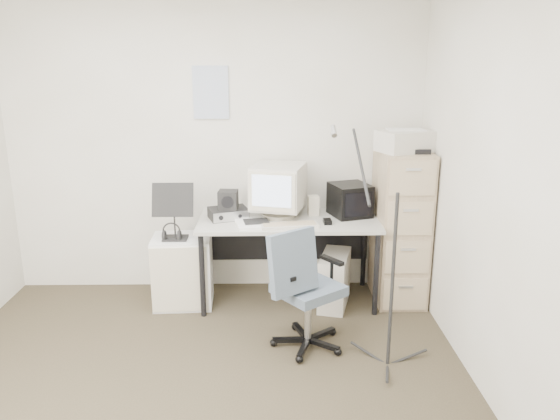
{
  "coord_description": "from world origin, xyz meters",
  "views": [
    {
      "loc": [
        0.48,
        -2.92,
        2.03
      ],
      "look_at": [
        0.55,
        0.95,
        0.95
      ],
      "focal_mm": 35.0,
      "sensor_mm": 36.0,
      "label": 1
    }
  ],
  "objects_px": {
    "filing_cabinet": "(400,227)",
    "office_chair": "(308,287)",
    "desk": "(288,260)",
    "side_cart": "(183,271)"
  },
  "relations": [
    {
      "from": "filing_cabinet",
      "to": "office_chair",
      "type": "distance_m",
      "value": 1.19
    },
    {
      "from": "desk",
      "to": "office_chair",
      "type": "relative_size",
      "value": 1.62
    },
    {
      "from": "filing_cabinet",
      "to": "office_chair",
      "type": "height_order",
      "value": "filing_cabinet"
    },
    {
      "from": "filing_cabinet",
      "to": "office_chair",
      "type": "xyz_separation_m",
      "value": [
        -0.83,
        -0.83,
        -0.19
      ]
    },
    {
      "from": "desk",
      "to": "office_chair",
      "type": "height_order",
      "value": "office_chair"
    },
    {
      "from": "filing_cabinet",
      "to": "desk",
      "type": "distance_m",
      "value": 0.99
    },
    {
      "from": "filing_cabinet",
      "to": "office_chair",
      "type": "bearing_deg",
      "value": -135.2
    },
    {
      "from": "office_chair",
      "to": "side_cart",
      "type": "relative_size",
      "value": 1.55
    },
    {
      "from": "desk",
      "to": "office_chair",
      "type": "xyz_separation_m",
      "value": [
        0.12,
        -0.8,
        0.1
      ]
    },
    {
      "from": "office_chair",
      "to": "side_cart",
      "type": "distance_m",
      "value": 1.26
    }
  ]
}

